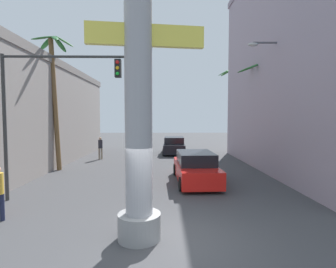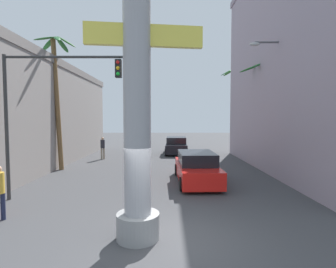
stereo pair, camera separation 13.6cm
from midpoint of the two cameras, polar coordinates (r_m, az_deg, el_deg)
ground_plane at (r=16.97m, az=0.18°, el=-7.75°), size 88.94×88.94×0.00m
building_left at (r=20.80m, az=-29.39°, el=3.86°), size 6.33×21.04×7.20m
building_right at (r=19.83m, az=32.26°, el=13.62°), size 8.98×16.74×13.94m
neon_sign_pole at (r=7.26m, az=-6.36°, el=18.64°), size 3.45×1.17×10.82m
street_lamp at (r=15.49m, az=23.84°, el=7.51°), size 2.26×0.28×7.47m
traffic_light_mast at (r=11.45m, az=-24.63°, el=7.26°), size 5.35×0.32×5.78m
car_lead at (r=13.65m, az=6.37°, el=-7.35°), size 2.16×4.87×1.56m
car_far at (r=24.64m, az=1.82°, el=-2.55°), size 2.17×4.72×1.56m
palm_tree_far_right at (r=27.24m, az=14.58°, el=6.77°), size 3.14×3.04×8.37m
palm_tree_mid_right at (r=18.94m, az=20.40°, el=6.46°), size 3.35×3.38×7.08m
palm_tree_mid_left at (r=18.00m, az=-22.99°, el=9.48°), size 2.55×2.60×8.38m
pedestrian_far_left at (r=21.75m, az=-14.03°, el=-2.61°), size 0.47×0.47×1.79m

